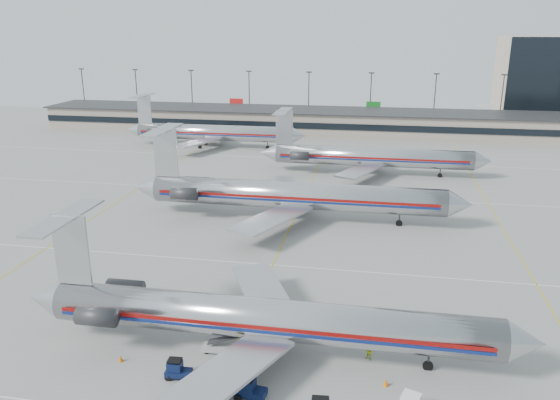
% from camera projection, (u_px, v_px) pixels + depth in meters
% --- Properties ---
extents(ground, '(260.00, 260.00, 0.00)m').
position_uv_depth(ground, '(254.00, 304.00, 56.48)').
color(ground, gray).
rests_on(ground, ground).
extents(apron_markings, '(160.00, 0.15, 0.02)m').
position_uv_depth(apron_markings, '(273.00, 265.00, 65.86)').
color(apron_markings, silver).
rests_on(apron_markings, ground).
extents(terminal, '(162.00, 17.00, 6.25)m').
position_uv_depth(terminal, '(335.00, 122.00, 147.46)').
color(terminal, gray).
rests_on(terminal, ground).
extents(light_mast_row, '(163.60, 0.40, 15.28)m').
position_uv_depth(light_mast_row, '(339.00, 95.00, 158.98)').
color(light_mast_row, '#38383D').
rests_on(light_mast_row, ground).
extents(distant_building, '(30.00, 20.00, 25.00)m').
position_uv_depth(distant_building, '(552.00, 80.00, 162.26)').
color(distant_building, tan).
rests_on(distant_building, ground).
extents(jet_foreground, '(45.32, 26.69, 11.86)m').
position_uv_depth(jet_foreground, '(258.00, 317.00, 47.13)').
color(jet_foreground, silver).
rests_on(jet_foreground, ground).
extents(jet_second_row, '(50.42, 29.69, 13.20)m').
position_uv_depth(jet_second_row, '(289.00, 195.00, 80.49)').
color(jet_second_row, silver).
rests_on(jet_second_row, ground).
extents(jet_third_row, '(44.46, 27.35, 12.16)m').
position_uv_depth(jet_third_row, '(368.00, 156.00, 105.80)').
color(jet_third_row, silver).
rests_on(jet_third_row, ground).
extents(jet_back_row, '(44.51, 27.38, 12.17)m').
position_uv_depth(jet_back_row, '(211.00, 132.00, 130.30)').
color(jet_back_row, silver).
rests_on(jet_back_row, ground).
extents(tug_left, '(2.17, 1.17, 1.72)m').
position_uv_depth(tug_left, '(177.00, 370.00, 44.35)').
color(tug_left, '#091333').
rests_on(tug_left, ground).
extents(tug_center, '(2.55, 1.51, 1.96)m').
position_uv_depth(tug_center, '(249.00, 388.00, 41.89)').
color(tug_center, '#091333').
rests_on(tug_center, ground).
extents(cart_inner, '(1.96, 1.60, 0.96)m').
position_uv_depth(cart_inner, '(216.00, 373.00, 44.33)').
color(cart_inner, '#091333').
rests_on(cart_inner, ground).
extents(cart_outer, '(2.12, 1.50, 1.17)m').
position_uv_depth(cart_outer, '(227.00, 383.00, 42.94)').
color(cart_outer, '#091333').
rests_on(cart_outer, ground).
extents(belt_loader, '(3.85, 1.30, 2.02)m').
position_uv_depth(belt_loader, '(221.00, 347.00, 48.00)').
color(belt_loader, '#A0A0A0').
rests_on(belt_loader, ground).
extents(ramp_worker_near, '(0.66, 0.72, 1.65)m').
position_uv_depth(ramp_worker_near, '(249.00, 347.00, 47.40)').
color(ramp_worker_near, '#93E015').
rests_on(ramp_worker_near, ground).
extents(ramp_worker_far, '(0.93, 0.89, 1.51)m').
position_uv_depth(ramp_worker_far, '(369.00, 352.00, 46.85)').
color(ramp_worker_far, '#ACC612').
rests_on(ramp_worker_far, ground).
extents(cone_right, '(0.62, 0.62, 0.64)m').
position_uv_depth(cone_right, '(386.00, 382.00, 43.54)').
color(cone_right, '#D06206').
rests_on(cone_right, ground).
extents(cone_left, '(0.58, 0.58, 0.60)m').
position_uv_depth(cone_left, '(121.00, 358.00, 46.74)').
color(cone_left, '#D06206').
rests_on(cone_left, ground).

